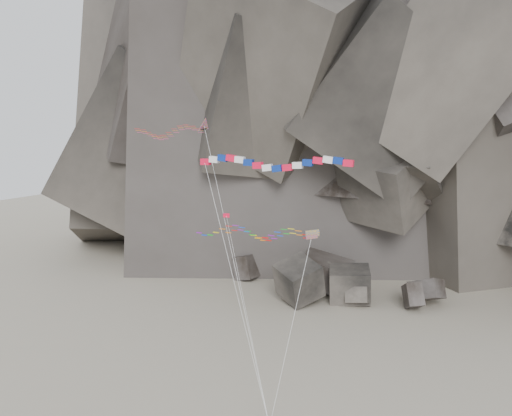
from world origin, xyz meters
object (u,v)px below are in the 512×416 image
at_px(delta_kite, 166,132).
at_px(parafoil_kite, 248,232).
at_px(pennant_kite, 233,250).
at_px(banner_kite, 273,163).

xyz_separation_m(delta_kite, parafoil_kite, (10.64, -4.30, -8.45)).
relative_size(delta_kite, pennant_kite, 1.56).
height_order(banner_kite, parafoil_kite, banner_kite).
distance_m(delta_kite, parafoil_kite, 14.26).
height_order(banner_kite, pennant_kite, banner_kite).
bearing_deg(pennant_kite, parafoil_kite, 17.12).
height_order(delta_kite, pennant_kite, delta_kite).
bearing_deg(parafoil_kite, banner_kite, -19.07).
distance_m(banner_kite, pennant_kite, 8.22).
relative_size(parafoil_kite, pennant_kite, 0.95).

